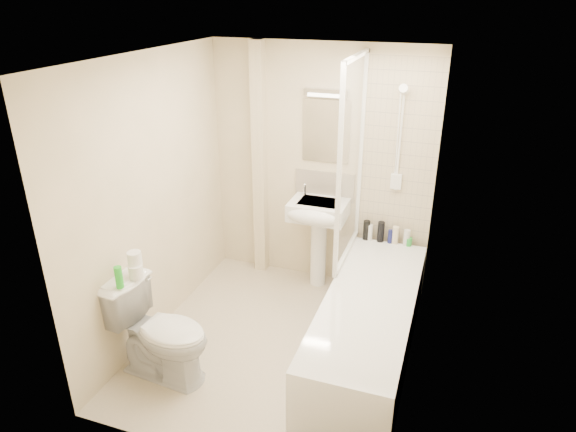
% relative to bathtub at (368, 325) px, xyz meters
% --- Properties ---
extents(floor, '(2.50, 2.50, 0.00)m').
position_rel_bathtub_xyz_m(floor, '(-0.75, -0.12, -0.29)').
color(floor, beige).
rests_on(floor, ground).
extents(wall_back, '(2.20, 0.02, 2.40)m').
position_rel_bathtub_xyz_m(wall_back, '(-0.75, 1.13, 0.91)').
color(wall_back, beige).
rests_on(wall_back, ground).
extents(wall_left, '(0.02, 2.50, 2.40)m').
position_rel_bathtub_xyz_m(wall_left, '(-1.85, -0.12, 0.91)').
color(wall_left, beige).
rests_on(wall_left, ground).
extents(wall_right, '(0.02, 2.50, 2.40)m').
position_rel_bathtub_xyz_m(wall_right, '(0.35, -0.12, 0.91)').
color(wall_right, beige).
rests_on(wall_right, ground).
extents(ceiling, '(2.20, 2.50, 0.02)m').
position_rel_bathtub_xyz_m(ceiling, '(-0.75, -0.12, 2.11)').
color(ceiling, white).
rests_on(ceiling, wall_back).
extents(tile_back, '(0.70, 0.01, 1.75)m').
position_rel_bathtub_xyz_m(tile_back, '(0.00, 1.12, 1.14)').
color(tile_back, beige).
rests_on(tile_back, wall_back).
extents(tile_right, '(0.01, 2.10, 1.75)m').
position_rel_bathtub_xyz_m(tile_right, '(0.34, 0.00, 1.14)').
color(tile_right, beige).
rests_on(tile_right, wall_right).
extents(pipe_boxing, '(0.12, 0.12, 2.40)m').
position_rel_bathtub_xyz_m(pipe_boxing, '(-1.37, 1.07, 0.91)').
color(pipe_boxing, beige).
rests_on(pipe_boxing, ground).
extents(splashback, '(0.60, 0.02, 0.30)m').
position_rel_bathtub_xyz_m(splashback, '(-0.70, 1.12, 0.74)').
color(splashback, beige).
rests_on(splashback, wall_back).
extents(mirror, '(0.46, 0.01, 0.60)m').
position_rel_bathtub_xyz_m(mirror, '(-0.70, 1.12, 1.29)').
color(mirror, white).
rests_on(mirror, wall_back).
extents(strip_light, '(0.42, 0.07, 0.07)m').
position_rel_bathtub_xyz_m(strip_light, '(-0.70, 1.09, 1.66)').
color(strip_light, silver).
rests_on(strip_light, wall_back).
extents(bathtub, '(0.70, 2.10, 0.55)m').
position_rel_bathtub_xyz_m(bathtub, '(0.00, 0.00, 0.00)').
color(bathtub, white).
rests_on(bathtub, ground).
extents(shower_screen, '(0.04, 0.92, 1.80)m').
position_rel_bathtub_xyz_m(shower_screen, '(-0.35, 0.68, 1.16)').
color(shower_screen, white).
rests_on(shower_screen, bathtub).
extents(shower_fixture, '(0.10, 0.16, 0.99)m').
position_rel_bathtub_xyz_m(shower_fixture, '(-0.00, 1.07, 1.26)').
color(shower_fixture, white).
rests_on(shower_fixture, wall_back).
extents(pedestal_sink, '(0.55, 0.50, 1.06)m').
position_rel_bathtub_xyz_m(pedestal_sink, '(-0.70, 0.89, 0.46)').
color(pedestal_sink, white).
rests_on(pedestal_sink, ground).
extents(bottle_black_a, '(0.07, 0.07, 0.20)m').
position_rel_bathtub_xyz_m(bottle_black_a, '(-0.24, 1.04, 0.36)').
color(bottle_black_a, black).
rests_on(bottle_black_a, bathtub).
extents(bottle_white_a, '(0.05, 0.05, 0.16)m').
position_rel_bathtub_xyz_m(bottle_white_a, '(-0.20, 1.04, 0.34)').
color(bottle_white_a, white).
rests_on(bottle_white_a, bathtub).
extents(bottle_black_b, '(0.07, 0.07, 0.21)m').
position_rel_bathtub_xyz_m(bottle_black_b, '(-0.10, 1.04, 0.36)').
color(bottle_black_b, black).
rests_on(bottle_black_b, bathtub).
extents(bottle_blue, '(0.05, 0.05, 0.13)m').
position_rel_bathtub_xyz_m(bottle_blue, '(-0.00, 1.04, 0.33)').
color(bottle_blue, navy).
rests_on(bottle_blue, bathtub).
extents(bottle_cream, '(0.06, 0.06, 0.18)m').
position_rel_bathtub_xyz_m(bottle_cream, '(0.04, 1.04, 0.35)').
color(bottle_cream, beige).
rests_on(bottle_cream, bathtub).
extents(bottle_white_b, '(0.06, 0.06, 0.16)m').
position_rel_bathtub_xyz_m(bottle_white_b, '(0.15, 1.04, 0.34)').
color(bottle_white_b, silver).
rests_on(bottle_white_b, bathtub).
extents(bottle_green, '(0.07, 0.07, 0.08)m').
position_rel_bathtub_xyz_m(bottle_green, '(0.17, 1.04, 0.30)').
color(bottle_green, green).
rests_on(bottle_green, bathtub).
extents(toilet, '(0.61, 0.88, 0.81)m').
position_rel_bathtub_xyz_m(toilet, '(-1.47, -0.76, 0.12)').
color(toilet, white).
rests_on(toilet, ground).
extents(toilet_roll_lower, '(0.11, 0.11, 0.10)m').
position_rel_bathtub_xyz_m(toilet_roll_lower, '(-1.68, -0.69, 0.57)').
color(toilet_roll_lower, white).
rests_on(toilet_roll_lower, toilet).
extents(toilet_roll_upper, '(0.11, 0.11, 0.10)m').
position_rel_bathtub_xyz_m(toilet_roll_upper, '(-1.70, -0.67, 0.67)').
color(toilet_roll_upper, white).
rests_on(toilet_roll_upper, toilet_roll_lower).
extents(green_bottle, '(0.06, 0.06, 0.17)m').
position_rel_bathtub_xyz_m(green_bottle, '(-1.71, -0.86, 0.60)').
color(green_bottle, green).
rests_on(green_bottle, toilet).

